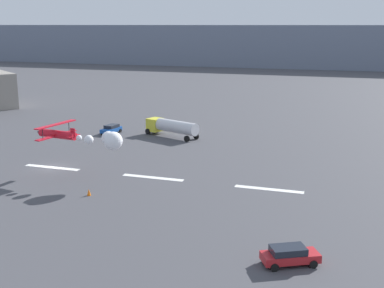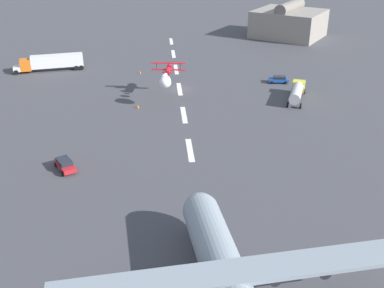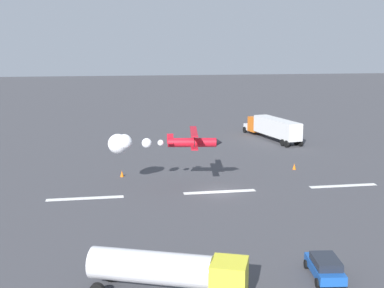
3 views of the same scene
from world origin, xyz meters
name	(u,v)px [view 1 (image 1 of 3)]	position (x,y,z in m)	size (l,w,h in m)	color
ground_plane	(52,167)	(0.00, 0.00, 0.00)	(440.00, 440.00, 0.00)	#424247
runway_stripe_3	(52,167)	(0.00, 0.00, 0.01)	(8.00, 0.90, 0.01)	white
runway_stripe_4	(153,178)	(14.46, 0.00, 0.01)	(8.00, 0.90, 0.01)	white
runway_stripe_5	(269,189)	(28.93, 0.00, 0.01)	(8.00, 0.90, 0.01)	white
mountain_ridge_distant	(271,46)	(0.00, 169.73, 9.12)	(396.00, 16.00, 18.25)	slate
stunt_biplane_red	(93,138)	(7.95, -2.88, 5.20)	(12.65, 6.88, 2.46)	red
fuel_tanker_truck	(171,127)	(8.42, 22.63, 1.75)	(10.32, 6.15, 2.90)	yellow
followme_car_yellow	(290,255)	(33.69, -18.10, 0.81)	(4.84, 3.72, 1.52)	#B21E23
airport_staff_sedan	(111,129)	(-2.47, 21.83, 0.81)	(2.49, 4.45, 1.52)	#194CA5
traffic_cone_far	(89,192)	(10.32, -8.45, 0.38)	(0.44, 0.44, 0.75)	orange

